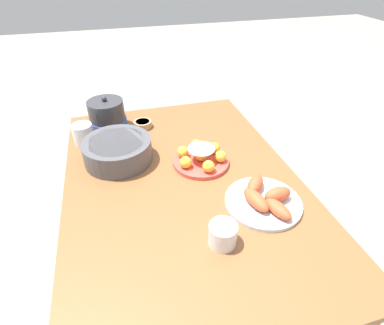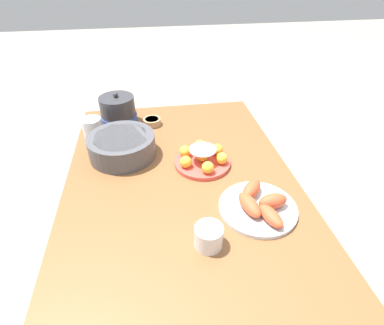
# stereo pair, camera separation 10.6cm
# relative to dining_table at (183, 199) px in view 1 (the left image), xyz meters

# --- Properties ---
(ground_plane) EXTENTS (12.00, 12.00, 0.00)m
(ground_plane) POSITION_rel_dining_table_xyz_m (0.00, 0.00, -0.61)
(ground_plane) COLOR #9E9384
(dining_table) EXTENTS (1.24, 0.85, 0.71)m
(dining_table) POSITION_rel_dining_table_xyz_m (0.00, 0.00, 0.00)
(dining_table) COLOR brown
(dining_table) RESTS_ON ground_plane
(cake_plate) EXTENTS (0.22, 0.22, 0.08)m
(cake_plate) POSITION_rel_dining_table_xyz_m (0.08, -0.10, 0.13)
(cake_plate) COLOR #E04C42
(cake_plate) RESTS_ON dining_table
(serving_bowl) EXTENTS (0.27, 0.27, 0.09)m
(serving_bowl) POSITION_rel_dining_table_xyz_m (0.19, 0.22, 0.15)
(serving_bowl) COLOR #4C4C51
(serving_bowl) RESTS_ON dining_table
(sauce_bowl) EXTENTS (0.08, 0.08, 0.03)m
(sauce_bowl) POSITION_rel_dining_table_xyz_m (0.43, 0.09, 0.12)
(sauce_bowl) COLOR tan
(sauce_bowl) RESTS_ON dining_table
(seafood_platter) EXTENTS (0.26, 0.26, 0.07)m
(seafood_platter) POSITION_rel_dining_table_xyz_m (-0.20, -0.23, 0.12)
(seafood_platter) COLOR silver
(seafood_platter) RESTS_ON dining_table
(cup_near) EXTENTS (0.08, 0.08, 0.07)m
(cup_near) POSITION_rel_dining_table_xyz_m (-0.31, -0.04, 0.13)
(cup_near) COLOR white
(cup_near) RESTS_ON dining_table
(cup_far) EXTENTS (0.09, 0.09, 0.09)m
(cup_far) POSITION_rel_dining_table_xyz_m (0.35, 0.35, 0.14)
(cup_far) COLOR white
(cup_far) RESTS_ON dining_table
(warming_pot) EXTENTS (0.17, 0.17, 0.16)m
(warming_pot) POSITION_rel_dining_table_xyz_m (0.48, 0.24, 0.16)
(warming_pot) COLOR #334C99
(warming_pot) RESTS_ON dining_table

